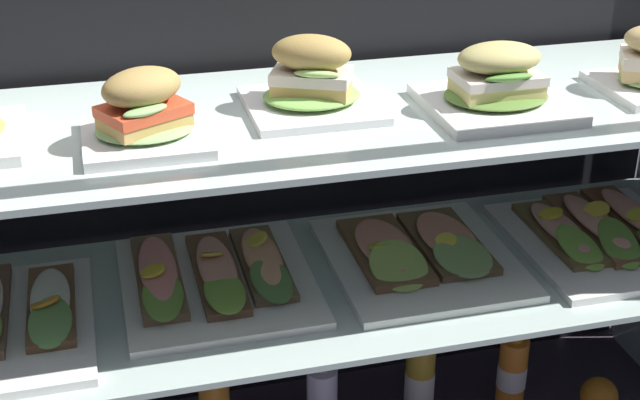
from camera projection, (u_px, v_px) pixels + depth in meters
The scene contains 14 objects.
case_frame at pixel (300, 174), 1.59m from camera, with size 1.55×0.51×1.02m.
riser_lower_tier at pixel (320, 378), 1.61m from camera, with size 1.48×0.43×0.38m.
shelf_lower_glass at pixel (320, 283), 1.53m from camera, with size 1.49×0.45×0.01m, color silver.
riser_upper_tier at pixel (320, 203), 1.46m from camera, with size 1.48×0.43×0.29m.
shelf_upper_glass at pixel (320, 115), 1.39m from camera, with size 1.49×0.45×0.01m, color silver.
plated_roll_sandwich_center at pixel (144, 115), 1.26m from camera, with size 0.17×0.17×0.11m.
plated_roll_sandwich_mid_left at pixel (312, 84), 1.38m from camera, with size 0.20×0.20×0.12m.
plated_roll_sandwich_near_left_corner at pixel (497, 86), 1.38m from camera, with size 0.21×0.21×0.10m.
open_sandwich_tray_right_of_center at pixel (214, 276), 1.50m from camera, with size 0.31×0.35×0.06m.
open_sandwich_tray_far_left at pixel (420, 254), 1.57m from camera, with size 0.31×0.35×0.06m.
open_sandwich_tray_mid_right at pixel (604, 234), 1.63m from camera, with size 0.31×0.35×0.06m.
juice_bottle_front_right_end at pixel (420, 379), 1.77m from camera, with size 0.06×0.06×0.23m.
juice_bottle_near_post at pixel (512, 372), 1.80m from camera, with size 0.06×0.06×0.20m.
orange_fruit_beside_bottles at pixel (600, 397), 1.81m from camera, with size 0.07×0.07×0.07m, color orange.
Camera 1 is at (-0.33, -1.26, 1.22)m, focal length 51.76 mm.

